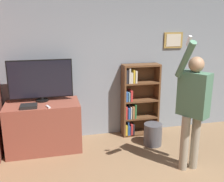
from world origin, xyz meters
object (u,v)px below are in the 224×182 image
at_px(television, 41,80).
at_px(waste_bin, 153,134).
at_px(bookshelf, 137,101).
at_px(game_console, 29,106).
at_px(person, 193,103).

xyz_separation_m(television, waste_bin, (1.97, -0.44, -1.05)).
relative_size(television, bookshelf, 0.76).
xyz_separation_m(game_console, bookshelf, (2.03, 0.44, -0.18)).
bearing_deg(game_console, bookshelf, 12.12).
height_order(bookshelf, waste_bin, bookshelf).
relative_size(game_console, person, 0.13).
bearing_deg(person, waste_bin, 163.36).
height_order(television, bookshelf, television).
bearing_deg(person, television, -152.49).
relative_size(television, waste_bin, 2.70).
bearing_deg(person, game_console, -143.95).
xyz_separation_m(person, waste_bin, (-0.23, 0.90, -0.88)).
height_order(game_console, waste_bin, game_console).
height_order(game_console, bookshelf, bookshelf).
bearing_deg(bookshelf, person, -75.28).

